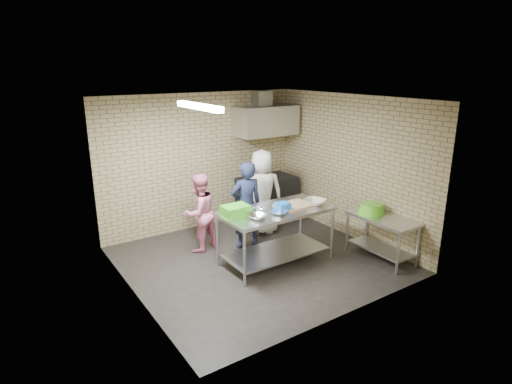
# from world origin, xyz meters

# --- Properties ---
(floor) EXTENTS (4.20, 4.20, 0.00)m
(floor) POSITION_xyz_m (0.00, 0.00, 0.00)
(floor) COLOR black
(floor) RESTS_ON ground
(ceiling) EXTENTS (4.20, 4.20, 0.00)m
(ceiling) POSITION_xyz_m (0.00, 0.00, 2.70)
(ceiling) COLOR black
(ceiling) RESTS_ON ground
(back_wall) EXTENTS (4.20, 0.06, 2.70)m
(back_wall) POSITION_xyz_m (0.00, 2.00, 1.35)
(back_wall) COLOR tan
(back_wall) RESTS_ON ground
(front_wall) EXTENTS (4.20, 0.06, 2.70)m
(front_wall) POSITION_xyz_m (0.00, -2.00, 1.35)
(front_wall) COLOR tan
(front_wall) RESTS_ON ground
(left_wall) EXTENTS (0.06, 4.00, 2.70)m
(left_wall) POSITION_xyz_m (-2.10, 0.00, 1.35)
(left_wall) COLOR tan
(left_wall) RESTS_ON ground
(right_wall) EXTENTS (0.06, 4.00, 2.70)m
(right_wall) POSITION_xyz_m (2.10, 0.00, 1.35)
(right_wall) COLOR tan
(right_wall) RESTS_ON ground
(prep_table) EXTENTS (1.86, 0.93, 0.93)m
(prep_table) POSITION_xyz_m (0.22, -0.21, 0.47)
(prep_table) COLOR silver
(prep_table) RESTS_ON floor
(side_counter) EXTENTS (0.60, 1.20, 0.75)m
(side_counter) POSITION_xyz_m (1.80, -1.10, 0.38)
(side_counter) COLOR silver
(side_counter) RESTS_ON floor
(stove) EXTENTS (1.20, 0.70, 0.90)m
(stove) POSITION_xyz_m (1.35, 1.65, 0.45)
(stove) COLOR black
(stove) RESTS_ON floor
(range_hood) EXTENTS (1.30, 0.60, 0.60)m
(range_hood) POSITION_xyz_m (1.35, 1.70, 2.10)
(range_hood) COLOR silver
(range_hood) RESTS_ON back_wall
(hood_duct) EXTENTS (0.35, 0.30, 0.30)m
(hood_duct) POSITION_xyz_m (1.35, 1.85, 2.55)
(hood_duct) COLOR #A5A8AD
(hood_duct) RESTS_ON back_wall
(wall_shelf) EXTENTS (0.80, 0.20, 0.04)m
(wall_shelf) POSITION_xyz_m (1.65, 1.89, 1.92)
(wall_shelf) COLOR #3F2B19
(wall_shelf) RESTS_ON back_wall
(fluorescent_fixture) EXTENTS (0.10, 1.25, 0.08)m
(fluorescent_fixture) POSITION_xyz_m (-1.00, 0.00, 2.64)
(fluorescent_fixture) COLOR white
(fluorescent_fixture) RESTS_ON ceiling
(green_crate) EXTENTS (0.41, 0.31, 0.17)m
(green_crate) POSITION_xyz_m (-0.48, -0.09, 1.01)
(green_crate) COLOR green
(green_crate) RESTS_ON prep_table
(blue_tub) EXTENTS (0.21, 0.21, 0.13)m
(blue_tub) POSITION_xyz_m (0.27, -0.31, 1.00)
(blue_tub) COLOR blue
(blue_tub) RESTS_ON prep_table
(cutting_board) EXTENTS (0.57, 0.43, 0.03)m
(cutting_board) POSITION_xyz_m (0.57, -0.23, 0.95)
(cutting_board) COLOR tan
(cutting_board) RESTS_ON prep_table
(mixing_bowl_a) EXTENTS (0.37, 0.37, 0.07)m
(mixing_bowl_a) POSITION_xyz_m (-0.28, -0.41, 0.97)
(mixing_bowl_a) COLOR silver
(mixing_bowl_a) RESTS_ON prep_table
(mixing_bowl_b) EXTENTS (0.28, 0.28, 0.07)m
(mixing_bowl_b) POSITION_xyz_m (-0.08, -0.16, 0.97)
(mixing_bowl_b) COLOR silver
(mixing_bowl_b) RESTS_ON prep_table
(mixing_bowl_c) EXTENTS (0.34, 0.34, 0.07)m
(mixing_bowl_c) POSITION_xyz_m (0.12, -0.43, 0.96)
(mixing_bowl_c) COLOR #ADAEB4
(mixing_bowl_c) RESTS_ON prep_table
(ceramic_bowl) EXTENTS (0.45, 0.45, 0.09)m
(ceramic_bowl) POSITION_xyz_m (0.92, -0.36, 0.98)
(ceramic_bowl) COLOR beige
(ceramic_bowl) RESTS_ON prep_table
(green_basin) EXTENTS (0.46, 0.46, 0.17)m
(green_basin) POSITION_xyz_m (1.78, -0.85, 0.83)
(green_basin) COLOR #59C626
(green_basin) RESTS_ON side_counter
(bottle_red) EXTENTS (0.07, 0.07, 0.18)m
(bottle_red) POSITION_xyz_m (1.40, 1.89, 2.03)
(bottle_red) COLOR #B22619
(bottle_red) RESTS_ON wall_shelf
(bottle_green) EXTENTS (0.06, 0.06, 0.15)m
(bottle_green) POSITION_xyz_m (1.80, 1.89, 2.02)
(bottle_green) COLOR green
(bottle_green) RESTS_ON wall_shelf
(man_navy) EXTENTS (0.64, 0.48, 1.60)m
(man_navy) POSITION_xyz_m (0.14, 0.58, 0.80)
(man_navy) COLOR black
(man_navy) RESTS_ON floor
(woman_pink) EXTENTS (0.79, 0.68, 1.41)m
(woman_pink) POSITION_xyz_m (-0.61, 0.93, 0.70)
(woman_pink) COLOR pink
(woman_pink) RESTS_ON floor
(woman_white) EXTENTS (0.97, 0.84, 1.67)m
(woman_white) POSITION_xyz_m (0.77, 1.00, 0.83)
(woman_white) COLOR white
(woman_white) RESTS_ON floor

